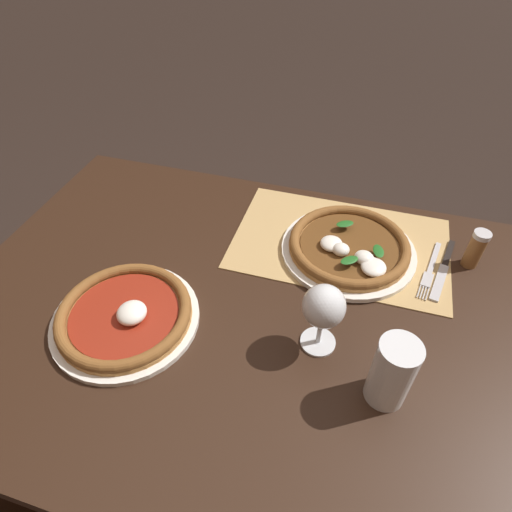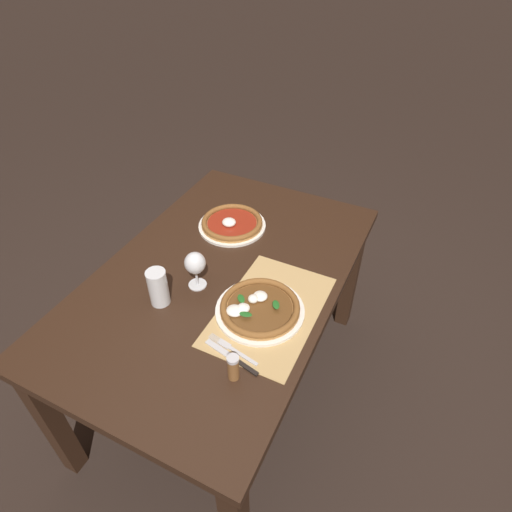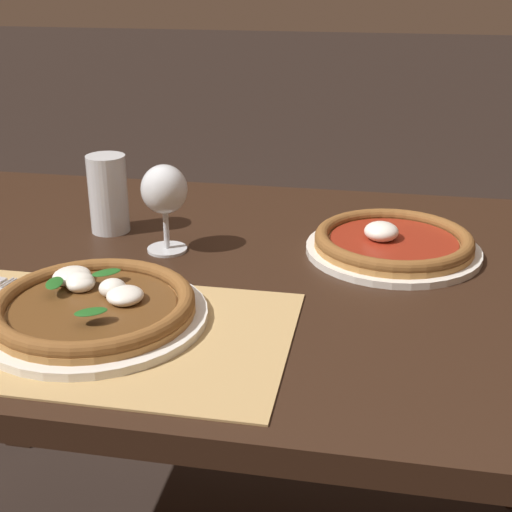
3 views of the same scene
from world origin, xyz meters
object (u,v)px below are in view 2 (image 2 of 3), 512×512
pizza_far (232,223)px  knife (231,357)px  pizza_near (259,308)px  fork (233,349)px  wine_glass (195,264)px  pint_glass (158,288)px  pepper_shaker (233,367)px

pizza_far → knife: 0.72m
pizza_near → fork: 0.19m
pizza_far → wine_glass: size_ratio=1.95×
pint_glass → fork: size_ratio=0.73×
pizza_near → knife: 0.22m
pepper_shaker → knife: bearing=34.7°
wine_glass → knife: 0.38m
fork → pizza_near: bearing=-1.7°
pint_glass → pepper_shaker: size_ratio=1.49×
pizza_far → wine_glass: bearing=-171.3°
wine_glass → pepper_shaker: size_ratio=1.60×
pizza_near → fork: bearing=178.3°
pint_glass → wine_glass: bearing=-29.4°
wine_glass → fork: wine_glass is taller
pizza_far → wine_glass: 0.40m
pizza_near → pizza_far: 0.53m
pizza_far → fork: bearing=-151.5°
pint_glass → knife: (-0.11, -0.35, -0.06)m
wine_glass → pint_glass: (-0.13, 0.08, -0.04)m
wine_glass → pint_glass: wine_glass is taller
pint_glass → knife: size_ratio=0.68×
wine_glass → pepper_shaker: 0.44m
fork → knife: bearing=-159.6°
pizza_far → pepper_shaker: pepper_shaker is taller
pint_glass → fork: (-0.08, -0.34, -0.06)m
wine_glass → fork: size_ratio=0.78×
wine_glass → knife: bearing=-131.0°
fork → wine_glass: bearing=51.5°
pint_glass → pepper_shaker: bearing=-112.9°
pizza_far → pizza_near: bearing=-141.1°
pizza_far → fork: pizza_far is taller
pizza_far → fork: size_ratio=1.52×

